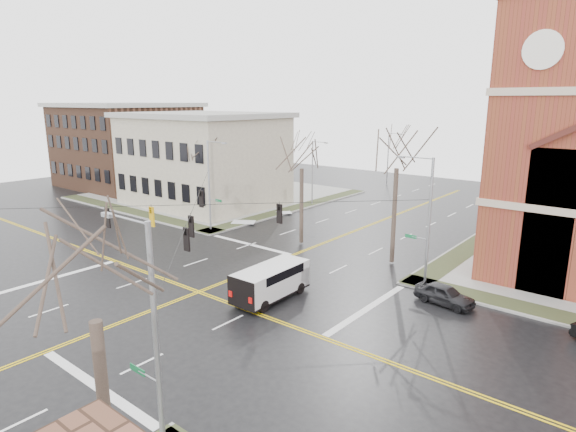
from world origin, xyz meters
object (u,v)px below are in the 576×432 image
Objects in this scene: signal_pole_ne at (427,217)px; signal_pole_se at (153,338)px; tree_se at (94,306)px; parked_car_a at (445,294)px; signal_pole_nw at (210,183)px; cargo_van at (273,279)px; tree_ne at (397,162)px; tree_nw_far at (202,154)px; tree_nw_near at (302,164)px; streetlight_north_a at (313,170)px; streetlight_north_b at (389,156)px.

signal_pole_ne and signal_pole_se have the same top height.
parked_car_a is at bearing 87.11° from tree_se.
parked_car_a is at bearing -45.44° from signal_pole_ne.
signal_pole_ne is 1.00× the size of signal_pole_nw.
tree_ne is (2.95, 11.37, 6.99)m from cargo_van.
signal_pole_nw is 18.65m from cargo_van.
parked_car_a is 0.38× the size of tree_nw_far.
tree_nw_far is at bearing 149.26° from cargo_van.
tree_nw_far is at bearing 174.91° from signal_pole_ne.
tree_ne is (9.09, 0.28, 0.83)m from tree_nw_near.
tree_ne is (18.25, -14.07, 3.83)m from streetlight_north_a.
streetlight_north_a reaches higher than cargo_van.
parked_car_a is (9.37, 6.21, -0.65)m from cargo_van.
tree_se is (23.50, -62.28, 3.10)m from streetlight_north_b.
tree_ne is 1.10× the size of tree_se.
signal_pole_ne is 1.52× the size of cargo_van.
signal_pole_se is at bearing -60.91° from streetlight_north_a.
signal_pole_ne is 26.66m from tree_nw_far.
tree_se is (27.97, -28.13, 0.16)m from tree_nw_far.
tree_se reaches higher than tree_nw_near.
cargo_van is 1.51× the size of parked_car_a.
tree_ne reaches higher than signal_pole_ne.
signal_pole_ne is at bearing -36.90° from streetlight_north_a.
signal_pole_se is at bearing -43.80° from tree_nw_far.
signal_pole_nw reaches higher than streetlight_north_b.
streetlight_north_b is at bearing 110.67° from tree_se.
signal_pole_se is at bearing -45.45° from signal_pole_nw.
signal_pole_nw is 0.87× the size of tree_nw_near.
streetlight_north_a is 48.47m from tree_se.
tree_se is (5.26, -28.20, -0.74)m from tree_ne.
cargo_van is (15.96, -8.95, -3.63)m from signal_pole_nw.
tree_nw_near is 0.99× the size of tree_se.
parked_car_a is 0.34× the size of tree_ne.
cargo_van is at bearing -29.77° from tree_nw_far.
streetlight_north_b is at bearing 88.95° from signal_pole_nw.
tree_nw_far is (-29.13, 5.09, 6.74)m from parked_car_a.
signal_pole_ne is 13.24m from tree_nw_near.
tree_ne is at bearing 7.31° from signal_pole_nw.
tree_nw_far is (-19.76, 11.30, 6.09)m from cargo_van.
streetlight_north_b is 66.64m from tree_se.
cargo_van is 13.67m from tree_ne.
tree_nw_far is (-26.44, 25.36, 2.46)m from signal_pole_se.
signal_pole_se is 2.30× the size of parked_car_a.
streetlight_north_b is 48.05m from cargo_van.
signal_pole_ne is at bearing 90.00° from signal_pole_se.
tree_ne reaches higher than signal_pole_nw.
streetlight_north_b is at bearing 90.00° from streetlight_north_a.
cargo_van is at bearing -71.40° from streetlight_north_b.
signal_pole_nw is 1.12× the size of streetlight_north_a.
signal_pole_nw is at bearing 91.10° from parked_car_a.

